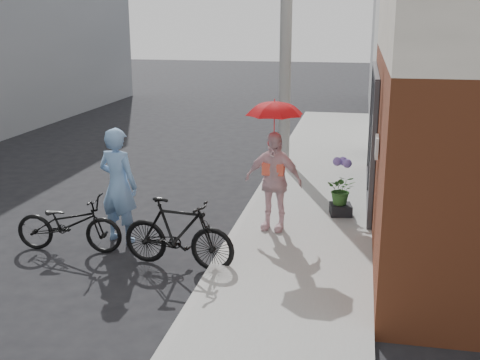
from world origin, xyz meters
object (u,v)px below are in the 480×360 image
(bike_right, at_px, (178,233))
(kimono_woman, at_px, (273,181))
(utility_pole, at_px, (286,20))
(bike_left, at_px, (69,224))
(officer, at_px, (118,185))
(planter, at_px, (341,209))

(bike_right, distance_m, kimono_woman, 2.01)
(utility_pole, height_order, bike_left, utility_pole)
(utility_pole, bearing_deg, officer, -109.59)
(bike_left, relative_size, bike_right, 0.98)
(kimono_woman, height_order, planter, kimono_woman)
(bike_left, distance_m, planter, 4.74)
(kimono_woman, bearing_deg, officer, -152.84)
(kimono_woman, bearing_deg, planter, 51.52)
(bike_left, distance_m, bike_right, 1.89)
(utility_pole, relative_size, planter, 18.64)
(utility_pole, bearing_deg, kimono_woman, -84.66)
(bike_left, bearing_deg, officer, -50.34)
(bike_right, relative_size, planter, 4.66)
(bike_right, bearing_deg, officer, 63.07)
(bike_right, bearing_deg, planter, -34.79)
(bike_right, bearing_deg, kimono_woman, -29.58)
(officer, relative_size, planter, 5.06)
(utility_pole, bearing_deg, planter, -68.09)
(planter, bearing_deg, bike_left, -151.09)
(utility_pole, distance_m, officer, 6.43)
(planter, bearing_deg, officer, -154.17)
(utility_pole, relative_size, kimono_woman, 4.20)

